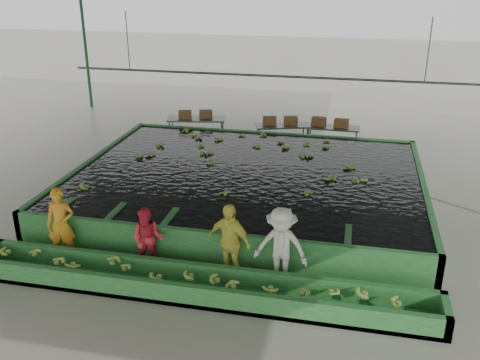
% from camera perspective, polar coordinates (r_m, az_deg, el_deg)
% --- Properties ---
extents(ground, '(80.00, 80.00, 0.00)m').
position_cam_1_polar(ground, '(14.57, -0.43, -4.37)').
color(ground, gray).
rests_on(ground, ground).
extents(shed_roof, '(20.00, 22.00, 0.04)m').
position_cam_1_polar(shed_roof, '(13.14, -0.49, 15.56)').
color(shed_roof, gray).
rests_on(shed_roof, shed_posts).
extents(shed_posts, '(20.00, 22.00, 5.00)m').
position_cam_1_polar(shed_posts, '(13.65, -0.46, 5.07)').
color(shed_posts, '#16582D').
rests_on(shed_posts, ground).
extents(flotation_tank, '(10.00, 8.00, 0.90)m').
position_cam_1_polar(flotation_tank, '(15.72, 0.79, -0.52)').
color(flotation_tank, '#2D7232').
rests_on(flotation_tank, ground).
extents(tank_water, '(9.70, 7.70, 0.00)m').
position_cam_1_polar(tank_water, '(15.57, 0.80, 0.84)').
color(tank_water, black).
rests_on(tank_water, flotation_tank).
extents(sorting_trough, '(10.00, 1.00, 0.50)m').
position_cam_1_polar(sorting_trough, '(11.43, -4.53, -11.09)').
color(sorting_trough, '#2D7232').
rests_on(sorting_trough, ground).
extents(cableway_rail, '(0.08, 0.08, 14.00)m').
position_cam_1_polar(cableway_rail, '(18.30, 3.10, 11.04)').
color(cableway_rail, '#59605B').
rests_on(cableway_rail, shed_roof).
extents(rail_hanger_left, '(0.04, 0.04, 2.00)m').
position_cam_1_polar(rail_hanger_left, '(19.57, -11.90, 14.30)').
color(rail_hanger_left, '#59605B').
rests_on(rail_hanger_left, shed_roof).
extents(rail_hanger_right, '(0.04, 0.04, 2.00)m').
position_cam_1_polar(rail_hanger_right, '(18.01, 19.48, 12.91)').
color(rail_hanger_right, '#59605B').
rests_on(rail_hanger_right, shed_roof).
extents(worker_a, '(0.73, 0.57, 1.78)m').
position_cam_1_polar(worker_a, '(13.09, -18.56, -4.50)').
color(worker_a, orange).
rests_on(worker_a, ground).
extents(worker_b, '(0.78, 0.63, 1.49)m').
position_cam_1_polar(worker_b, '(12.25, -9.82, -6.24)').
color(worker_b, red).
rests_on(worker_b, ground).
extents(worker_c, '(1.14, 0.75, 1.80)m').
position_cam_1_polar(worker_c, '(11.64, -1.17, -6.63)').
color(worker_c, '#E5E04D').
rests_on(worker_c, ground).
extents(worker_d, '(1.24, 0.79, 1.81)m').
position_cam_1_polar(worker_d, '(11.46, 4.39, -7.16)').
color(worker_d, beige).
rests_on(worker_d, ground).
extents(packing_table_left, '(2.32, 1.26, 1.00)m').
position_cam_1_polar(packing_table_left, '(20.85, -4.63, 5.30)').
color(packing_table_left, '#59605B').
rests_on(packing_table_left, ground).
extents(packing_table_mid, '(2.12, 1.36, 0.90)m').
position_cam_1_polar(packing_table_mid, '(20.28, 4.50, 4.67)').
color(packing_table_mid, '#59605B').
rests_on(packing_table_mid, ground).
extents(packing_table_right, '(1.95, 0.81, 0.88)m').
position_cam_1_polar(packing_table_right, '(20.34, 9.81, 4.43)').
color(packing_table_right, '#59605B').
rests_on(packing_table_right, ground).
extents(box_stack_left, '(1.34, 0.73, 0.28)m').
position_cam_1_polar(box_stack_left, '(20.73, -4.77, 6.64)').
color(box_stack_left, brown).
rests_on(box_stack_left, packing_table_left).
extents(box_stack_mid, '(1.34, 0.65, 0.28)m').
position_cam_1_polar(box_stack_mid, '(20.23, 4.29, 5.96)').
color(box_stack_mid, brown).
rests_on(box_stack_mid, packing_table_mid).
extents(box_stack_right, '(1.39, 0.49, 0.29)m').
position_cam_1_polar(box_stack_right, '(20.27, 9.55, 5.69)').
color(box_stack_right, brown).
rests_on(box_stack_right, packing_table_right).
extents(floating_bananas, '(8.21, 5.60, 0.11)m').
position_cam_1_polar(floating_bananas, '(16.31, 1.37, 1.83)').
color(floating_bananas, '#81A43E').
rests_on(floating_bananas, tank_water).
extents(trough_bananas, '(8.48, 0.57, 0.11)m').
position_cam_1_polar(trough_bananas, '(11.35, -4.55, -10.45)').
color(trough_bananas, '#81A43E').
rests_on(trough_bananas, sorting_trough).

